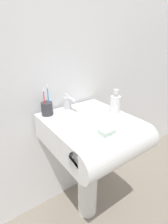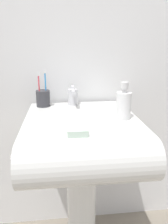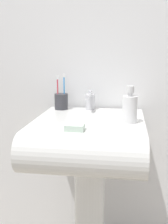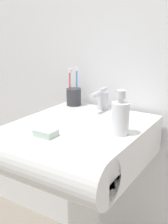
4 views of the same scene
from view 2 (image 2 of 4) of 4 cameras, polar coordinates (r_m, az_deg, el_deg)
name	(u,v)px [view 2 (image 2 of 4)]	position (r m, az deg, el deg)	size (l,w,h in m)	color
wall_back	(75,30)	(1.23, -2.30, 20.53)	(5.00, 0.05, 2.40)	white
sink_pedestal	(82,206)	(1.23, -0.64, -23.33)	(0.15, 0.15, 0.66)	white
sink_basin	(83,139)	(0.96, -0.35, -7.03)	(0.50, 0.59, 0.16)	white
faucet	(73,96)	(1.16, -2.94, 4.25)	(0.05, 0.14, 0.10)	silver
toothbrush_cup	(43,98)	(1.16, -10.65, 3.66)	(0.07, 0.07, 0.19)	#38383D
soap_bottle	(124,104)	(0.96, 10.30, 1.98)	(0.06, 0.06, 0.16)	white
bar_soap	(77,132)	(0.79, -1.72, -5.14)	(0.07, 0.06, 0.02)	silver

